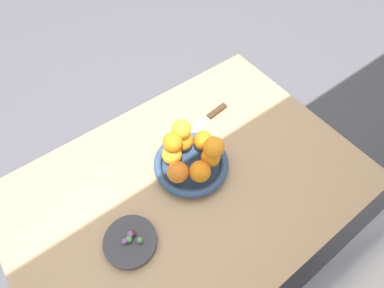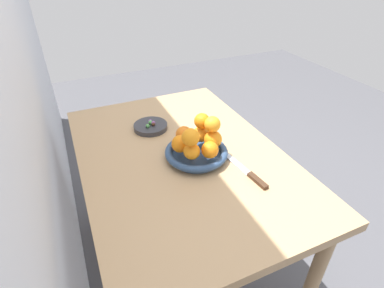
{
  "view_description": "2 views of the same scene",
  "coord_description": "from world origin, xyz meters",
  "px_view_note": "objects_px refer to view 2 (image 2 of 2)",
  "views": [
    {
      "loc": [
        0.25,
        0.35,
        1.6
      ],
      "look_at": [
        -0.07,
        -0.08,
        0.82
      ],
      "focal_mm": 28.0,
      "sensor_mm": 36.0,
      "label": 1
    },
    {
      "loc": [
        -0.89,
        0.35,
        1.43
      ],
      "look_at": [
        -0.08,
        -0.01,
        0.84
      ],
      "focal_mm": 28.0,
      "sensor_mm": 36.0,
      "label": 2
    }
  ],
  "objects_px": {
    "orange_1": "(184,135)",
    "knife": "(246,171)",
    "orange_5": "(213,139)",
    "orange_3": "(192,151)",
    "candy_dish": "(151,126)",
    "orange_2": "(180,144)",
    "dining_table": "(182,172)",
    "orange_0": "(201,134)",
    "candy_ball_4": "(148,126)",
    "orange_8": "(191,137)",
    "candy_ball_0": "(153,124)",
    "candy_ball_2": "(150,121)",
    "orange_6": "(212,124)",
    "orange_4": "(210,150)",
    "candy_ball_3": "(151,122)",
    "orange_7": "(202,121)",
    "fruit_bowl": "(196,153)",
    "candy_ball_1": "(153,123)"
  },
  "relations": [
    {
      "from": "orange_1",
      "to": "knife",
      "type": "bearing_deg",
      "value": -146.1
    },
    {
      "from": "orange_5",
      "to": "orange_3",
      "type": "bearing_deg",
      "value": 108.28
    },
    {
      "from": "candy_dish",
      "to": "orange_2",
      "type": "height_order",
      "value": "orange_2"
    },
    {
      "from": "dining_table",
      "to": "orange_1",
      "type": "distance_m",
      "value": 0.16
    },
    {
      "from": "orange_0",
      "to": "candy_ball_4",
      "type": "distance_m",
      "value": 0.27
    },
    {
      "from": "orange_0",
      "to": "orange_5",
      "type": "bearing_deg",
      "value": -158.36
    },
    {
      "from": "orange_8",
      "to": "candy_ball_4",
      "type": "distance_m",
      "value": 0.33
    },
    {
      "from": "candy_ball_0",
      "to": "candy_ball_2",
      "type": "distance_m",
      "value": 0.03
    },
    {
      "from": "orange_5",
      "to": "candy_ball_0",
      "type": "bearing_deg",
      "value": 28.3
    },
    {
      "from": "orange_3",
      "to": "candy_ball_2",
      "type": "bearing_deg",
      "value": 8.68
    },
    {
      "from": "orange_5",
      "to": "orange_8",
      "type": "relative_size",
      "value": 1.08
    },
    {
      "from": "dining_table",
      "to": "orange_6",
      "type": "relative_size",
      "value": 18.23
    },
    {
      "from": "candy_ball_2",
      "to": "knife",
      "type": "height_order",
      "value": "candy_ball_2"
    },
    {
      "from": "orange_0",
      "to": "orange_4",
      "type": "xyz_separation_m",
      "value": [
        -0.11,
        0.02,
        -0.0
      ]
    },
    {
      "from": "orange_5",
      "to": "candy_ball_3",
      "type": "xyz_separation_m",
      "value": [
        0.29,
        0.16,
        -0.04
      ]
    },
    {
      "from": "orange_5",
      "to": "candy_ball_2",
      "type": "height_order",
      "value": "orange_5"
    },
    {
      "from": "knife",
      "to": "orange_1",
      "type": "bearing_deg",
      "value": 33.9
    },
    {
      "from": "orange_5",
      "to": "candy_ball_0",
      "type": "xyz_separation_m",
      "value": [
        0.28,
        0.15,
        -0.04
      ]
    },
    {
      "from": "orange_1",
      "to": "candy_ball_2",
      "type": "xyz_separation_m",
      "value": [
        0.23,
        0.07,
        -0.04
      ]
    },
    {
      "from": "orange_6",
      "to": "candy_ball_0",
      "type": "height_order",
      "value": "orange_6"
    },
    {
      "from": "orange_7",
      "to": "orange_8",
      "type": "bearing_deg",
      "value": 136.17
    },
    {
      "from": "dining_table",
      "to": "candy_dish",
      "type": "xyz_separation_m",
      "value": [
        0.24,
        0.05,
        0.1
      ]
    },
    {
      "from": "candy_ball_2",
      "to": "orange_6",
      "type": "bearing_deg",
      "value": -153.42
    },
    {
      "from": "orange_6",
      "to": "orange_7",
      "type": "height_order",
      "value": "orange_6"
    },
    {
      "from": "fruit_bowl",
      "to": "candy_dish",
      "type": "bearing_deg",
      "value": 18.66
    },
    {
      "from": "fruit_bowl",
      "to": "candy_ball_3",
      "type": "xyz_separation_m",
      "value": [
        0.28,
        0.09,
        0.01
      ]
    },
    {
      "from": "orange_2",
      "to": "orange_6",
      "type": "xyz_separation_m",
      "value": [
        -0.02,
        -0.12,
        0.07
      ]
    },
    {
      "from": "orange_3",
      "to": "candy_ball_1",
      "type": "xyz_separation_m",
      "value": [
        0.32,
        0.04,
        -0.04
      ]
    },
    {
      "from": "dining_table",
      "to": "candy_ball_1",
      "type": "distance_m",
      "value": 0.26
    },
    {
      "from": "dining_table",
      "to": "candy_ball_1",
      "type": "height_order",
      "value": "candy_ball_1"
    },
    {
      "from": "orange_0",
      "to": "orange_6",
      "type": "xyz_separation_m",
      "value": [
        -0.05,
        -0.02,
        0.07
      ]
    },
    {
      "from": "orange_3",
      "to": "orange_5",
      "type": "distance_m",
      "value": 0.11
    },
    {
      "from": "candy_dish",
      "to": "candy_ball_4",
      "type": "distance_m",
      "value": 0.04
    },
    {
      "from": "orange_3",
      "to": "candy_ball_0",
      "type": "bearing_deg",
      "value": 8.55
    },
    {
      "from": "orange_1",
      "to": "candy_ball_1",
      "type": "relative_size",
      "value": 3.55
    },
    {
      "from": "candy_ball_1",
      "to": "candy_ball_2",
      "type": "distance_m",
      "value": 0.02
    },
    {
      "from": "candy_dish",
      "to": "orange_0",
      "type": "xyz_separation_m",
      "value": [
        -0.24,
        -0.13,
        0.06
      ]
    },
    {
      "from": "dining_table",
      "to": "orange_7",
      "type": "distance_m",
      "value": 0.24
    },
    {
      "from": "orange_0",
      "to": "orange_4",
      "type": "relative_size",
      "value": 1.0
    },
    {
      "from": "candy_ball_4",
      "to": "orange_5",
      "type": "bearing_deg",
      "value": -146.94
    },
    {
      "from": "orange_1",
      "to": "candy_ball_3",
      "type": "relative_size",
      "value": 3.5
    },
    {
      "from": "candy_ball_4",
      "to": "candy_ball_1",
      "type": "bearing_deg",
      "value": -67.05
    },
    {
      "from": "fruit_bowl",
      "to": "candy_ball_0",
      "type": "relative_size",
      "value": 14.67
    },
    {
      "from": "candy_ball_0",
      "to": "orange_4",
      "type": "bearing_deg",
      "value": -161.72
    },
    {
      "from": "orange_4",
      "to": "candy_ball_1",
      "type": "distance_m",
      "value": 0.36
    },
    {
      "from": "fruit_bowl",
      "to": "orange_3",
      "type": "height_order",
      "value": "orange_3"
    },
    {
      "from": "dining_table",
      "to": "orange_1",
      "type": "bearing_deg",
      "value": -46.69
    },
    {
      "from": "candy_dish",
      "to": "orange_6",
      "type": "xyz_separation_m",
      "value": [
        -0.29,
        -0.15,
        0.13
      ]
    },
    {
      "from": "orange_0",
      "to": "candy_ball_2",
      "type": "bearing_deg",
      "value": 27.88
    },
    {
      "from": "candy_ball_3",
      "to": "orange_4",
      "type": "bearing_deg",
      "value": -161.47
    }
  ]
}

